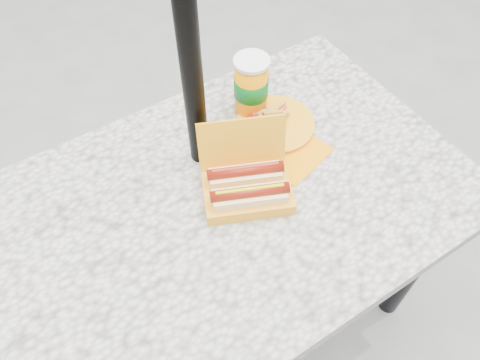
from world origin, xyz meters
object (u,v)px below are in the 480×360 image
umbrella_pole (189,48)px  hotdog_box (247,186)px  soda_cup (251,86)px  fries_plate (276,125)px

umbrella_pole → hotdog_box: (0.03, -0.18, -0.31)m
umbrella_pole → soda_cup: umbrella_pole is taller
hotdog_box → fries_plate: 0.25m
hotdog_box → umbrella_pole: bearing=124.7°
fries_plate → soda_cup: (-0.02, 0.09, 0.08)m
umbrella_pole → fries_plate: 0.41m
hotdog_box → soda_cup: bearing=78.6°
soda_cup → umbrella_pole: bearing=-161.5°
umbrella_pole → hotdog_box: size_ratio=8.20×
fries_plate → umbrella_pole: bearing=173.4°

